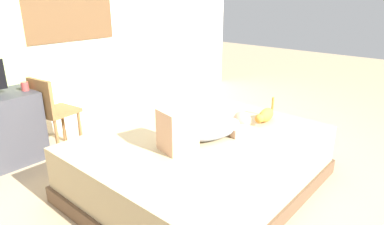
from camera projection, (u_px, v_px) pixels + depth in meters
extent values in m
plane|color=tan|center=(222.00, 186.00, 3.11)|extent=(16.00, 16.00, 0.00)
cube|color=beige|center=(67.00, 14.00, 4.12)|extent=(6.40, 0.12, 2.90)
cube|color=brown|center=(201.00, 179.00, 3.09)|extent=(2.13, 1.69, 0.14)
cube|color=tan|center=(201.00, 155.00, 3.00)|extent=(2.07, 1.64, 0.36)
ellipsoid|color=#8C939E|center=(214.00, 129.00, 2.89)|extent=(0.60, 0.37, 0.17)
sphere|color=tan|center=(242.00, 120.00, 3.08)|extent=(0.17, 0.17, 0.17)
cube|color=tan|center=(178.00, 130.00, 2.64)|extent=(0.31, 0.29, 0.34)
cube|color=tan|center=(232.00, 128.00, 3.03)|extent=(0.25, 0.32, 0.08)
ellipsoid|color=#C67A2D|center=(266.00, 115.00, 3.27)|extent=(0.27, 0.13, 0.13)
sphere|color=#C67A2D|center=(259.00, 119.00, 3.15)|extent=(0.08, 0.08, 0.08)
cylinder|color=#C67A2D|center=(273.00, 105.00, 3.36)|extent=(0.02, 0.02, 0.16)
cylinder|color=#B23D38|center=(25.00, 86.00, 3.46)|extent=(0.07, 0.07, 0.09)
cylinder|color=brown|center=(63.00, 124.00, 3.98)|extent=(0.04, 0.04, 0.44)
cylinder|color=brown|center=(80.00, 130.00, 3.82)|extent=(0.04, 0.04, 0.44)
cylinder|color=brown|center=(40.00, 133.00, 3.74)|extent=(0.04, 0.04, 0.44)
cylinder|color=brown|center=(57.00, 139.00, 3.58)|extent=(0.04, 0.04, 0.44)
cube|color=brown|center=(58.00, 111.00, 3.70)|extent=(0.43, 0.43, 0.04)
cube|color=brown|center=(41.00, 97.00, 3.49)|extent=(0.09, 0.38, 0.38)
cube|color=#ADCC75|center=(4.00, 45.00, 3.54)|extent=(0.44, 0.06, 2.36)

